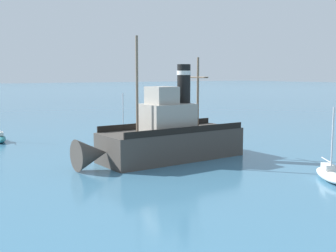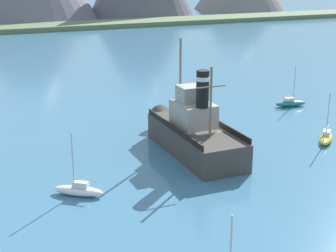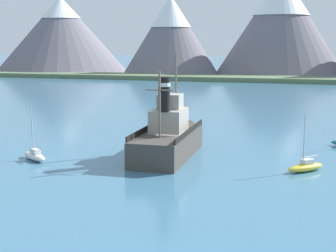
{
  "view_description": "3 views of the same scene",
  "coord_description": "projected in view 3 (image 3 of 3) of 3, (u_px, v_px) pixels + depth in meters",
  "views": [
    {
      "loc": [
        -28.69,
        20.3,
        7.0
      ],
      "look_at": [
        1.15,
        -0.13,
        2.52
      ],
      "focal_mm": 45.0,
      "sensor_mm": 36.0,
      "label": 1
    },
    {
      "loc": [
        -19.6,
        -38.28,
        16.48
      ],
      "look_at": [
        -2.06,
        3.33,
        1.96
      ],
      "focal_mm": 55.0,
      "sensor_mm": 36.0,
      "label": 2
    },
    {
      "loc": [
        12.38,
        -45.89,
        11.23
      ],
      "look_at": [
        -0.61,
        1.08,
        2.96
      ],
      "focal_mm": 55.0,
      "sensor_mm": 36.0,
      "label": 3
    }
  ],
  "objects": [
    {
      "name": "sailboat_white",
      "position": [
        35.0,
        156.0,
        48.22
      ],
      "size": [
        3.73,
        3.11,
        4.9
      ],
      "color": "white",
      "rests_on": "ground"
    },
    {
      "name": "shoreline_strip",
      "position": [
        263.0,
        79.0,
        138.51
      ],
      "size": [
        240.0,
        12.0,
        1.2
      ],
      "primitive_type": "cube",
      "color": "#5B704C",
      "rests_on": "ground"
    },
    {
      "name": "ground_plane",
      "position": [
        171.0,
        159.0,
        48.74
      ],
      "size": [
        600.0,
        600.0,
        0.0
      ],
      "primitive_type": "plane",
      "color": "teal"
    },
    {
      "name": "mountain_ridge",
      "position": [
        259.0,
        29.0,
        159.48
      ],
      "size": [
        187.11,
        50.76,
        32.27
      ],
      "color": "slate",
      "rests_on": "ground"
    },
    {
      "name": "old_tugboat",
      "position": [
        169.0,
        137.0,
        49.77
      ],
      "size": [
        4.52,
        14.43,
        9.9
      ],
      "color": "#423D38",
      "rests_on": "ground"
    },
    {
      "name": "sailboat_yellow",
      "position": [
        306.0,
        166.0,
        44.09
      ],
      "size": [
        3.47,
        3.46,
        4.9
      ],
      "color": "gold",
      "rests_on": "ground"
    }
  ]
}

